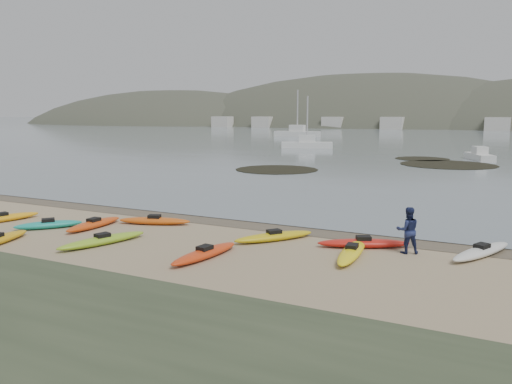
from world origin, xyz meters
The scene contains 8 objects.
ground centered at (0.00, 0.00, 0.00)m, with size 600.00×600.00×0.00m, color tan.
wet_sand centered at (0.00, -0.30, 0.00)m, with size 60.00×60.00×0.00m, color brown.
water centered at (0.00, 300.00, 0.01)m, with size 1200.00×1200.00×0.00m, color slate.
kayaks centered at (-1.23, -4.29, 0.17)m, with size 23.06×10.58×0.34m.
person_east centered at (7.42, -2.17, 0.88)m, with size 0.86×0.67×1.76m, color navy.
kelp_mats centered at (0.45, 30.16, 0.03)m, with size 22.34×24.27×0.04m.
moored_boats centered at (3.98, 80.73, 0.62)m, with size 90.86×86.63×1.41m.
far_town centered at (6.00, 145.00, 2.00)m, with size 199.00×5.00×4.00m.
Camera 1 is at (10.41, -20.98, 5.21)m, focal length 35.00 mm.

